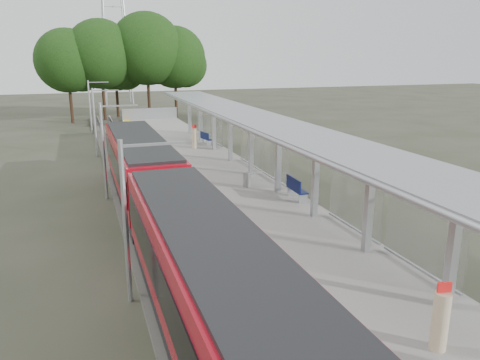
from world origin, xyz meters
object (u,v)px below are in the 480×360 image
info_pillar_far (194,138)px  info_pillar_near (440,321)px  litter_bin (247,179)px  bench_far (206,138)px  train (163,203)px  bench_mid (296,188)px

info_pillar_far → info_pillar_near: bearing=-112.5°
info_pillar_far → litter_bin: size_ratio=2.21×
info_pillar_far → litter_bin: bearing=-111.2°
litter_bin → info_pillar_far: bearing=90.4°
bench_far → info_pillar_far: 1.76m
info_pillar_far → litter_bin: (0.09, -11.50, -0.37)m
train → info_pillar_far: 17.07m
bench_mid → bench_far: bench_mid is taller
info_pillar_near → info_pillar_far: size_ratio=1.00×
bench_far → train: bearing=-121.7°
bench_mid → info_pillar_near: 12.29m
bench_far → info_pillar_far: info_pillar_far is taller
info_pillar_near → bench_far: bearing=96.8°
train → bench_mid: (6.82, 1.80, -0.47)m
train → info_pillar_far: bearing=72.1°
train → litter_bin: bearing=41.6°
bench_far → info_pillar_near: (-1.64, -27.80, 0.26)m
train → bench_far: 18.64m
info_pillar_near → litter_bin: (0.51, 15.06, -0.37)m
bench_mid → info_pillar_far: bearing=97.7°
train → info_pillar_near: train is taller
info_pillar_near → train: bearing=125.2°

